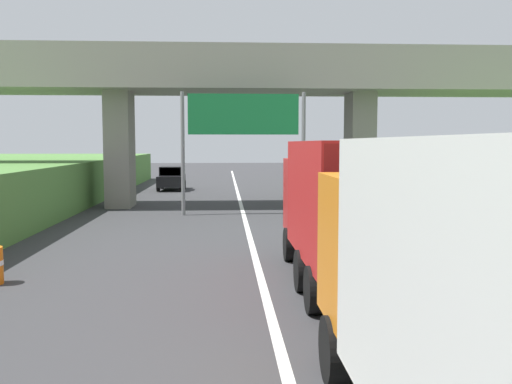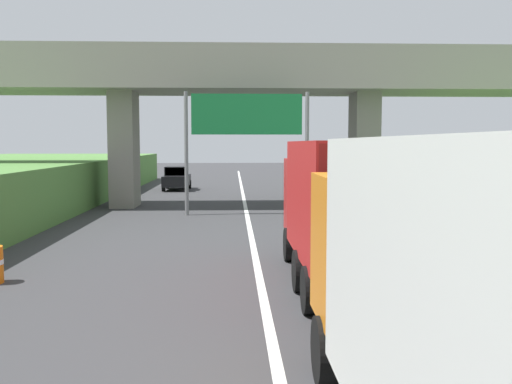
{
  "view_description": "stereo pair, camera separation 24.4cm",
  "coord_description": "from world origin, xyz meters",
  "views": [
    {
      "loc": [
        -0.9,
        1.47,
        3.39
      ],
      "look_at": [
        0.0,
        17.52,
        2.0
      ],
      "focal_mm": 39.56,
      "sensor_mm": 36.0,
      "label": 1
    },
    {
      "loc": [
        -0.66,
        1.46,
        3.39
      ],
      "look_at": [
        0.0,
        17.52,
        2.0
      ],
      "focal_mm": 39.56,
      "sensor_mm": 36.0,
      "label": 2
    }
  ],
  "objects": [
    {
      "name": "truck_orange",
      "position": [
        1.61,
        6.33,
        1.93
      ],
      "size": [
        2.44,
        7.3,
        3.44
      ],
      "color": "black",
      "rests_on": "ground"
    },
    {
      "name": "lane_centre_stripe",
      "position": [
        0.0,
        25.49,
        0.0
      ],
      "size": [
        0.2,
        90.97,
        0.01
      ],
      "primitive_type": "cube",
      "color": "white",
      "rests_on": "ground"
    },
    {
      "name": "overhead_highway_sign",
      "position": [
        0.0,
        28.09,
        4.33
      ],
      "size": [
        5.88,
        0.18,
        5.81
      ],
      "color": "slate",
      "rests_on": "ground"
    },
    {
      "name": "overpass_bridge",
      "position": [
        0.0,
        31.86,
        6.33
      ],
      "size": [
        40.0,
        4.8,
        8.31
      ],
      "color": "gray",
      "rests_on": "ground"
    },
    {
      "name": "car_black",
      "position": [
        -4.76,
        42.66,
        0.86
      ],
      "size": [
        1.86,
        4.1,
        1.72
      ],
      "color": "black",
      "rests_on": "ground"
    },
    {
      "name": "car_white",
      "position": [
        4.84,
        23.99,
        0.86
      ],
      "size": [
        1.86,
        4.1,
        1.72
      ],
      "color": "silver",
      "rests_on": "ground"
    },
    {
      "name": "truck_red",
      "position": [
        1.94,
        14.66,
        1.93
      ],
      "size": [
        2.44,
        7.3,
        3.44
      ],
      "color": "black",
      "rests_on": "ground"
    }
  ]
}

